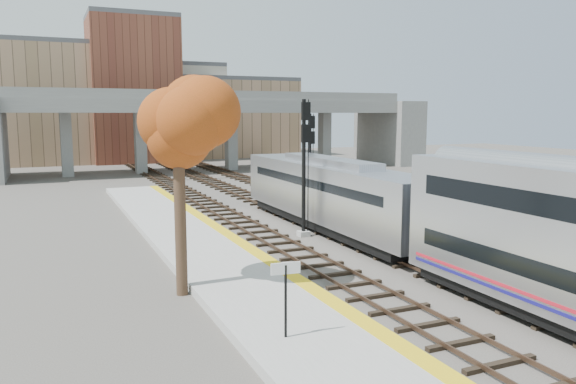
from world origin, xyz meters
name	(u,v)px	position (x,y,z in m)	size (l,w,h in m)	color
ground	(386,263)	(0.00, 0.00, 0.00)	(160.00, 160.00, 0.00)	#47423D
platform	(239,277)	(-7.25, 0.00, 0.17)	(4.50, 60.00, 0.35)	#9E9E99
yellow_strip	(281,268)	(-5.35, 0.00, 0.35)	(0.70, 60.00, 0.01)	yellow
tracks	(294,216)	(0.93, 12.50, 0.08)	(10.70, 95.00, 0.25)	black
overpass	(215,123)	(4.92, 45.00, 5.81)	(54.00, 12.00, 9.50)	slate
buildings_far	(152,107)	(1.26, 66.57, 7.88)	(43.00, 21.00, 20.60)	tan
parking_lot	(349,182)	(14.00, 28.00, 0.02)	(14.00, 18.00, 0.04)	black
locomotive	(329,192)	(1.00, 7.66, 2.28)	(3.02, 19.05, 4.10)	#A8AAB2
signal_mast_near	(304,167)	(-1.10, 6.67, 3.94)	(0.60, 0.64, 7.71)	#9E9E99
signal_mast_mid	(310,163)	(3.00, 14.32, 3.41)	(0.60, 0.64, 6.92)	#9E9E99
signal_mast_far	(182,142)	(-1.10, 36.32, 3.94)	(0.60, 0.64, 7.70)	#9E9E99
station_sign	(286,284)	(-8.13, -6.95, 1.98)	(0.90, 0.14, 2.27)	black
tree	(178,128)	(-9.80, -0.76, 6.41)	(3.60, 3.60, 8.64)	#382619
car_a	(364,182)	(12.57, 22.67, 0.69)	(1.52, 3.79, 1.29)	#99999E
car_b	(365,176)	(15.21, 26.82, 0.65)	(1.30, 3.72, 1.23)	#99999E
car_c	(360,169)	(18.46, 33.26, 0.63)	(1.65, 4.06, 1.18)	#99999E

